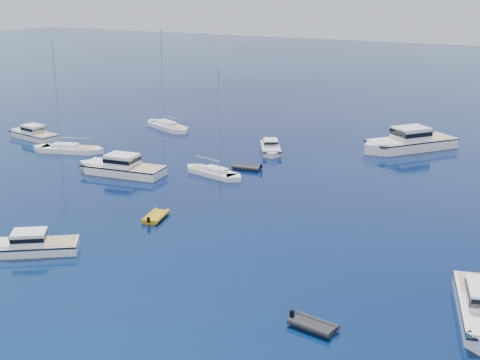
{
  "coord_description": "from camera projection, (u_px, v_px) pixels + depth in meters",
  "views": [
    {
      "loc": [
        28.54,
        -25.22,
        20.11
      ],
      "look_at": [
        0.4,
        25.13,
        2.2
      ],
      "focal_mm": 47.81,
      "sensor_mm": 36.0,
      "label": 1
    }
  ],
  "objects": [
    {
      "name": "ground",
      "position": [
        40.0,
        315.0,
        40.28
      ],
      "size": [
        400.0,
        400.0,
        0.0
      ],
      "primitive_type": "plane",
      "color": "navy",
      "rests_on": "ground"
    },
    {
      "name": "motor_cruiser_left",
      "position": [
        29.0,
        252.0,
        49.7
      ],
      "size": [
        8.34,
        7.06,
        2.22
      ],
      "primitive_type": null,
      "rotation": [
        0.0,
        0.0,
        2.2
      ],
      "color": "silver",
      "rests_on": "ground"
    },
    {
      "name": "motor_cruiser_centre",
      "position": [
        121.0,
        174.0,
        70.0
      ],
      "size": [
        11.18,
        4.79,
        2.84
      ],
      "primitive_type": null,
      "rotation": [
        0.0,
        0.0,
        1.71
      ],
      "color": "white",
      "rests_on": "ground"
    },
    {
      "name": "motor_cruiser_far_l",
      "position": [
        33.0,
        138.0,
        86.0
      ],
      "size": [
        9.28,
        4.05,
        2.36
      ],
      "primitive_type": null,
      "rotation": [
        0.0,
        0.0,
        1.42
      ],
      "color": "silver",
      "rests_on": "ground"
    },
    {
      "name": "motor_cruiser_distant",
      "position": [
        408.0,
        149.0,
        80.28
      ],
      "size": [
        11.63,
        13.42,
        3.59
      ],
      "primitive_type": null,
      "rotation": [
        0.0,
        0.0,
        2.49
      ],
      "color": "silver",
      "rests_on": "ground"
    },
    {
      "name": "motor_cruiser_horizon",
      "position": [
        271.0,
        152.0,
        79.15
      ],
      "size": [
        5.75,
        7.58,
        1.96
      ],
      "primitive_type": null,
      "rotation": [
        0.0,
        0.0,
        3.67
      ],
      "color": "silver",
      "rests_on": "ground"
    },
    {
      "name": "sailboat_mid_l",
      "position": [
        69.0,
        152.0,
        79.03
      ],
      "size": [
        9.92,
        5.54,
        14.17
      ],
      "primitive_type": null,
      "rotation": [
        0.0,
        0.0,
        1.91
      ],
      "color": "white",
      "rests_on": "ground"
    },
    {
      "name": "sailboat_centre",
      "position": [
        214.0,
        175.0,
        69.5
      ],
      "size": [
        8.46,
        3.67,
        12.06
      ],
      "primitive_type": null,
      "rotation": [
        0.0,
        0.0,
        4.52
      ],
      "color": "white",
      "rests_on": "ground"
    },
    {
      "name": "sailboat_far_l",
      "position": [
        168.0,
        129.0,
        91.53
      ],
      "size": [
        10.1,
        6.05,
        14.48
      ],
      "primitive_type": null,
      "rotation": [
        0.0,
        0.0,
        1.19
      ],
      "color": "white",
      "rests_on": "ground"
    },
    {
      "name": "tender_yellow",
      "position": [
        156.0,
        219.0,
        56.69
      ],
      "size": [
        2.61,
        3.64,
        0.95
      ],
      "primitive_type": null,
      "rotation": [
        0.0,
        0.0,
        0.26
      ],
      "color": "#C38E0B",
      "rests_on": "ground"
    },
    {
      "name": "tender_grey_near",
      "position": [
        313.0,
        329.0,
        38.73
      ],
      "size": [
        3.25,
        2.14,
        0.95
      ],
      "primitive_type": null,
      "rotation": [
        0.0,
        0.0,
        4.57
      ],
      "color": "black",
      "rests_on": "ground"
    },
    {
      "name": "tender_grey_far",
      "position": [
        247.0,
        169.0,
        71.76
      ],
      "size": [
        3.61,
        2.33,
        0.95
      ],
      "primitive_type": null,
      "rotation": [
        0.0,
        0.0,
        1.71
      ],
      "color": "black",
      "rests_on": "ground"
    }
  ]
}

